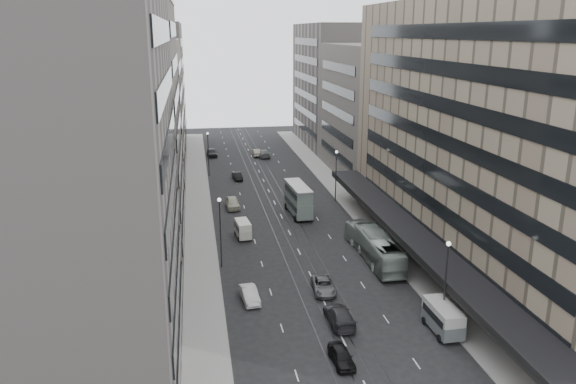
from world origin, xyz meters
TOP-DOWN VIEW (x-y plane):
  - ground at (0.00, 0.00)m, footprint 220.00×220.00m
  - sidewalk_right at (12.00, 37.50)m, footprint 4.00×125.00m
  - sidewalk_left at (-12.00, 37.50)m, footprint 4.00×125.00m
  - department_store at (21.45, 8.00)m, footprint 19.20×60.00m
  - building_right_mid at (21.50, 52.00)m, footprint 15.00×28.00m
  - building_right_far at (21.50, 82.00)m, footprint 15.00×32.00m
  - building_left_a at (-21.50, -8.00)m, footprint 15.00×28.00m
  - building_left_b at (-21.50, 19.00)m, footprint 15.00×26.00m
  - building_left_c at (-21.50, 46.00)m, footprint 15.00×28.00m
  - building_left_d at (-21.50, 79.00)m, footprint 15.00×38.00m
  - lamp_right_near at (9.70, -5.00)m, footprint 0.44×0.44m
  - lamp_right_far at (9.70, 35.00)m, footprint 0.44×0.44m
  - lamp_left_near at (-9.70, 12.00)m, footprint 0.44×0.44m
  - lamp_left_far at (-9.70, 55.00)m, footprint 0.44×0.44m
  - bus_near at (8.50, 10.00)m, footprint 3.00×12.17m
  - bus_far at (8.50, 13.22)m, footprint 3.77×10.67m
  - double_decker at (2.57, 29.33)m, footprint 3.04×8.54m
  - vw_microbus at (9.20, -6.10)m, footprint 2.32×4.91m
  - panel_van at (-6.38, 20.99)m, footprint 2.13×3.83m
  - sedan_0 at (-1.08, -9.43)m, footprint 1.74×3.98m
  - sedan_1 at (-7.36, 2.86)m, footprint 1.94×4.39m
  - sedan_2 at (0.48, 3.71)m, footprint 2.60×4.96m
  - sedan_3 at (0.43, -3.02)m, footprint 2.21×5.40m
  - sedan_4 at (-6.79, 34.23)m, footprint 2.18×5.05m
  - sedan_5 at (-4.71, 51.24)m, footprint 1.85×4.22m
  - sedan_6 at (3.99, 40.39)m, footprint 2.79×5.14m
  - sedan_7 at (2.48, 69.67)m, footprint 2.69×5.77m
  - sedan_8 at (-8.50, 72.37)m, footprint 2.29×5.15m
  - sedan_9 at (1.10, 71.01)m, footprint 1.82×4.75m

SIDE VIEW (x-z plane):
  - ground at x=0.00m, z-range 0.00..0.00m
  - sidewalk_right at x=12.00m, z-range 0.00..0.15m
  - sidewalk_left at x=-12.00m, z-range 0.00..0.15m
  - sedan_0 at x=-1.08m, z-range 0.00..1.33m
  - sedan_2 at x=0.48m, z-range 0.00..1.33m
  - sedan_5 at x=-4.71m, z-range 0.00..1.35m
  - sedan_6 at x=3.99m, z-range 0.00..1.37m
  - sedan_1 at x=-7.36m, z-range 0.00..1.40m
  - sedan_9 at x=1.10m, z-range 0.00..1.54m
  - sedan_3 at x=0.43m, z-range 0.00..1.56m
  - sedan_7 at x=2.48m, z-range 0.00..1.63m
  - sedan_4 at x=-6.79m, z-range 0.00..1.70m
  - sedan_8 at x=-8.50m, z-range 0.00..1.72m
  - panel_van at x=-6.38m, z-range 0.12..2.44m
  - bus_far at x=8.50m, z-range 0.00..2.91m
  - vw_microbus at x=9.20m, z-range 0.15..2.78m
  - bus_near at x=8.50m, z-range 0.00..3.38m
  - double_decker at x=2.57m, z-range 0.18..4.78m
  - lamp_right_near at x=9.70m, z-range 1.04..9.36m
  - lamp_right_far at x=9.70m, z-range 1.04..9.36m
  - lamp_left_near at x=-9.70m, z-range 1.04..9.36m
  - lamp_left_far at x=-9.70m, z-range 1.04..9.36m
  - building_right_mid at x=21.50m, z-range 0.00..24.00m
  - building_left_c at x=-21.50m, z-range 0.00..25.00m
  - building_right_far at x=21.50m, z-range 0.00..28.00m
  - building_left_d at x=-21.50m, z-range 0.00..28.00m
  - department_store at x=21.45m, z-range -0.05..29.95m
  - building_left_a at x=-21.50m, z-range 0.00..30.00m
  - building_left_b at x=-21.50m, z-range 0.00..34.00m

